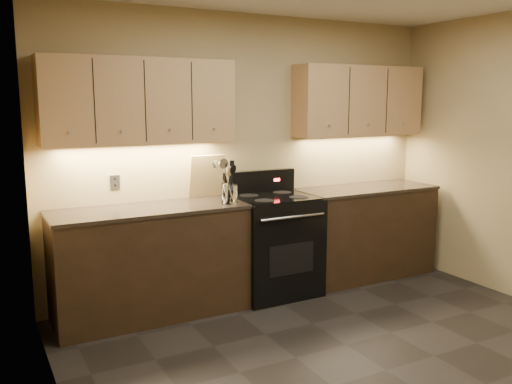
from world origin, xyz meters
TOP-DOWN VIEW (x-y plane):
  - floor at (0.00, 0.00)m, footprint 4.00×4.00m
  - wall_back at (0.00, 2.00)m, footprint 4.00×0.04m
  - wall_left at (-2.00, 0.00)m, footprint 0.04×4.00m
  - counter_left at (-1.10, 1.70)m, footprint 1.62×0.62m
  - counter_right at (1.18, 1.70)m, footprint 1.46×0.62m
  - stove at (0.08, 1.68)m, footprint 0.76×0.68m
  - upper_cab_left at (-1.10, 1.85)m, footprint 1.60×0.30m
  - upper_cab_right at (1.18, 1.85)m, footprint 1.44×0.30m
  - outlet_plate at (-1.30, 1.99)m, footprint 0.08×0.01m
  - utensil_crock at (-0.42, 1.57)m, footprint 0.16×0.16m
  - cutting_board at (-0.48, 1.94)m, footprint 0.32×0.13m
  - wooden_spoon at (-0.45, 1.56)m, footprint 0.11×0.11m
  - black_spoon at (-0.42, 1.60)m, footprint 0.07×0.18m
  - black_turner at (-0.41, 1.55)m, footprint 0.11×0.11m
  - steel_spatula at (-0.39, 1.59)m, footprint 0.25×0.11m
  - steel_skimmer at (-0.40, 1.55)m, footprint 0.21×0.14m

SIDE VIEW (x-z plane):
  - floor at x=0.00m, z-range 0.00..0.00m
  - counter_left at x=-1.10m, z-range 0.00..0.93m
  - counter_right at x=1.18m, z-range 0.00..0.93m
  - stove at x=0.08m, z-range -0.09..1.05m
  - utensil_crock at x=-0.42m, z-range 0.92..1.09m
  - wooden_spoon at x=-0.45m, z-range 0.94..1.24m
  - black_spoon at x=-0.42m, z-range 0.94..1.29m
  - outlet_plate at x=-1.30m, z-range 1.06..1.18m
  - cutting_board at x=-0.48m, z-range 0.93..1.32m
  - black_turner at x=-0.41m, z-range 0.94..1.31m
  - steel_skimmer at x=-0.40m, z-range 0.94..1.33m
  - steel_spatula at x=-0.39m, z-range 0.94..1.34m
  - wall_back at x=0.00m, z-range 0.00..2.60m
  - wall_left at x=-2.00m, z-range 0.00..2.60m
  - upper_cab_left at x=-1.10m, z-range 1.45..2.15m
  - upper_cab_right at x=1.18m, z-range 1.45..2.15m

